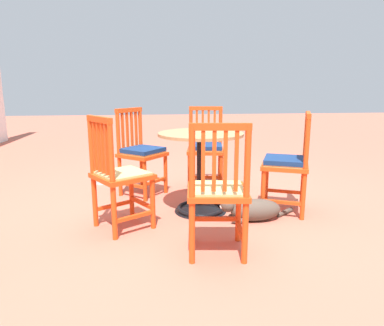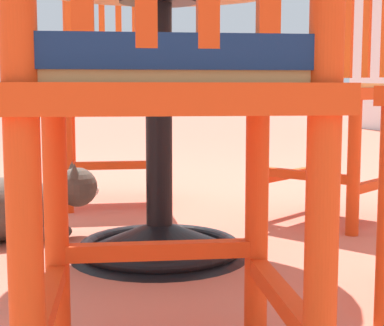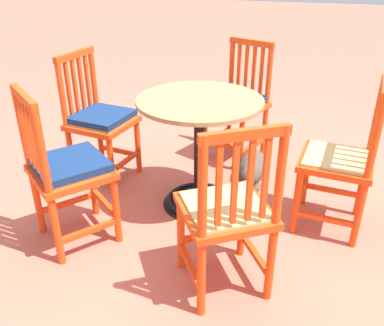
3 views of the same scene
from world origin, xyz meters
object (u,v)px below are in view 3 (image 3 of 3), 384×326
object	(u,v)px
orange_chair_by_planter	(67,171)
tabby_cat	(251,169)
orange_chair_at_corner	(100,121)
cafe_table	(199,166)
orange_chair_near_fence	(341,162)
orange_chair_facing_out	(238,104)
orange_chair_tucked_in	(227,214)

from	to	relation	value
orange_chair_by_planter	tabby_cat	world-z (taller)	orange_chair_by_planter
orange_chair_at_corner	tabby_cat	xyz separation A→B (m)	(-1.05, -0.24, -0.35)
cafe_table	orange_chair_near_fence	xyz separation A→B (m)	(-0.84, 0.01, 0.15)
cafe_table	orange_chair_facing_out	bearing A→B (deg)	-97.50
orange_chair_facing_out	orange_chair_by_planter	distance (m)	1.50
cafe_table	orange_chair_facing_out	xyz separation A→B (m)	(-0.10, -0.77, 0.16)
cafe_table	orange_chair_tucked_in	bearing A→B (deg)	114.52
orange_chair_facing_out	orange_chair_near_fence	xyz separation A→B (m)	(-0.74, 0.78, -0.01)
orange_chair_by_planter	orange_chair_tucked_in	distance (m)	0.93
orange_chair_near_fence	tabby_cat	xyz separation A→B (m)	(0.55, -0.41, -0.34)
orange_chair_near_fence	tabby_cat	world-z (taller)	orange_chair_near_fence
orange_chair_facing_out	tabby_cat	world-z (taller)	orange_chair_facing_out
orange_chair_at_corner	orange_chair_by_planter	xyz separation A→B (m)	(-0.17, 0.71, 0.00)
cafe_table	orange_chair_by_planter	size ratio (longest dim) A/B	0.83
orange_chair_by_planter	orange_chair_near_fence	bearing A→B (deg)	-159.38
orange_chair_by_planter	tabby_cat	distance (m)	1.35
orange_chair_tucked_in	tabby_cat	xyz separation A→B (m)	(0.03, -1.10, -0.34)
orange_chair_facing_out	orange_chair_at_corner	xyz separation A→B (m)	(0.87, 0.61, 0.00)
orange_chair_tucked_in	orange_chair_near_fence	xyz separation A→B (m)	(-0.53, -0.69, 0.00)
orange_chair_tucked_in	orange_chair_near_fence	world-z (taller)	same
cafe_table	tabby_cat	xyz separation A→B (m)	(-0.29, -0.40, -0.19)
orange_chair_at_corner	orange_chair_facing_out	bearing A→B (deg)	-144.90
orange_chair_tucked_in	orange_chair_facing_out	bearing A→B (deg)	-81.66
orange_chair_by_planter	orange_chair_tucked_in	bearing A→B (deg)	170.85
tabby_cat	orange_chair_near_fence	bearing A→B (deg)	143.86
cafe_table	orange_chair_at_corner	size ratio (longest dim) A/B	0.83
orange_chair_facing_out	orange_chair_at_corner	size ratio (longest dim) A/B	1.00
orange_chair_by_planter	orange_chair_tucked_in	world-z (taller)	same
orange_chair_tucked_in	orange_chair_by_planter	bearing A→B (deg)	-9.15
orange_chair_at_corner	orange_chair_near_fence	world-z (taller)	same
orange_chair_facing_out	orange_chair_tucked_in	size ratio (longest dim) A/B	1.00
orange_chair_at_corner	orange_chair_by_planter	distance (m)	0.73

